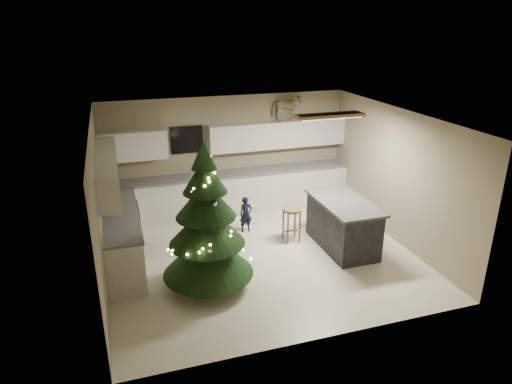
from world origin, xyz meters
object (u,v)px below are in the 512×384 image
(island, at_px, (343,224))
(toddler, at_px, (246,215))
(bar_stool, at_px, (292,217))
(rocking_horse, at_px, (286,107))
(christmas_tree, at_px, (207,229))

(island, xyz_separation_m, toddler, (-1.57, 1.22, -0.10))
(island, distance_m, bar_stool, 0.99)
(island, relative_size, rocking_horse, 2.39)
(bar_stool, distance_m, rocking_horse, 2.67)
(christmas_tree, bearing_deg, rocking_horse, 50.18)
(bar_stool, relative_size, toddler, 0.91)
(island, bearing_deg, rocking_horse, 95.91)
(toddler, relative_size, rocking_horse, 1.06)
(toddler, bearing_deg, island, -41.42)
(bar_stool, height_order, rocking_horse, rocking_horse)
(island, height_order, christmas_tree, christmas_tree)
(christmas_tree, xyz_separation_m, toddler, (1.17, 1.76, -0.64))
(christmas_tree, height_order, toddler, christmas_tree)
(bar_stool, height_order, toddler, toddler)
(bar_stool, height_order, christmas_tree, christmas_tree)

